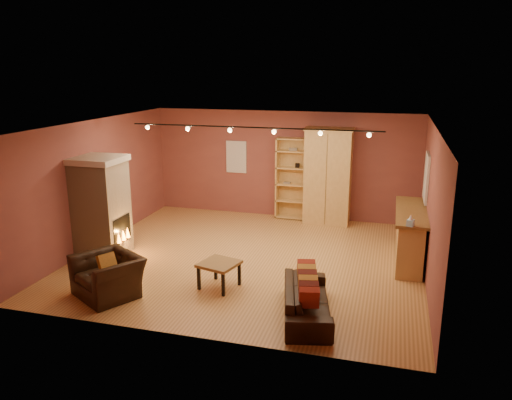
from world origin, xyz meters
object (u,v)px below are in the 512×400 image
(fireplace, at_px, (102,207))
(bookcase, at_px, (293,178))
(armoire, at_px, (328,176))
(loveseat, at_px, (307,294))
(armchair, at_px, (108,269))
(coffee_table, at_px, (219,266))
(bar_counter, at_px, (410,235))

(fireplace, xyz_separation_m, bookcase, (3.33, 3.74, 0.03))
(armoire, xyz_separation_m, loveseat, (0.38, -5.08, -0.85))
(bookcase, distance_m, loveseat, 5.49)
(armchair, bearing_deg, armoire, 90.14)
(fireplace, bearing_deg, loveseat, -18.44)
(armoire, distance_m, armchair, 6.15)
(armoire, distance_m, coffee_table, 4.71)
(fireplace, distance_m, armoire, 5.54)
(fireplace, relative_size, armchair, 1.62)
(bookcase, distance_m, coffee_table, 4.71)
(armoire, bearing_deg, loveseat, -85.74)
(bookcase, bearing_deg, armoire, -12.02)
(armoire, xyz_separation_m, armchair, (-3.10, -5.26, -0.74))
(bookcase, bearing_deg, coffee_table, -95.07)
(bar_counter, distance_m, loveseat, 3.33)
(bar_counter, bearing_deg, armoire, 132.41)
(coffee_table, bearing_deg, bookcase, 84.93)
(armoire, bearing_deg, bookcase, 167.98)
(fireplace, distance_m, coffee_table, 3.12)
(fireplace, xyz_separation_m, armoire, (4.25, 3.54, 0.17))
(loveseat, bearing_deg, fireplace, 59.17)
(fireplace, distance_m, armchair, 2.15)
(bookcase, distance_m, armchair, 5.90)
(armoire, distance_m, bar_counter, 3.02)
(loveseat, bearing_deg, bar_counter, -41.34)
(armoire, bearing_deg, bar_counter, -47.59)
(armoire, relative_size, loveseat, 1.29)
(bookcase, relative_size, loveseat, 1.13)
(bookcase, height_order, coffee_table, bookcase)
(fireplace, height_order, loveseat, fireplace)
(fireplace, relative_size, bookcase, 0.99)
(armchair, height_order, coffee_table, armchair)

